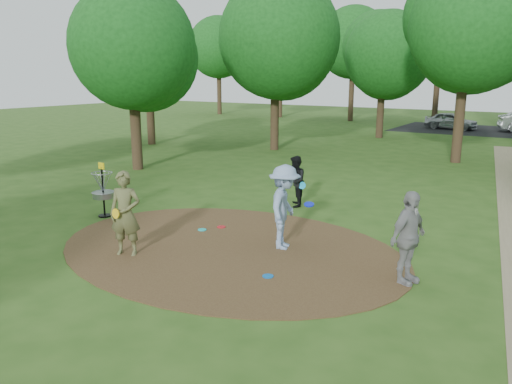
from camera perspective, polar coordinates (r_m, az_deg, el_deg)
The scene contains 13 objects.
ground at distance 11.59m, azimuth -3.21°, elevation -6.46°, with size 100.00×100.00×0.00m, color #2D5119.
dirt_clearing at distance 11.59m, azimuth -3.21°, elevation -6.41°, with size 8.40×8.40×0.02m, color #47301C.
parking_lot at distance 39.28m, azimuth 26.09°, elevation 6.24°, with size 14.00×8.00×0.01m, color black.
player_observer_with_disc at distance 11.27m, azimuth -14.71°, elevation -2.42°, with size 0.82×0.70×1.89m.
player_throwing_with_disc at distance 11.33m, azimuth 3.26°, elevation -1.76°, with size 1.30×1.42×1.95m.
player_walking_with_disc at distance 15.04m, azimuth 4.49°, elevation 1.21°, with size 0.86×0.94×1.55m.
player_waiting_with_disc at distance 9.86m, azimuth 16.99°, elevation -5.04°, with size 0.71×1.14×1.82m.
disc_ground_cyan at distance 12.90m, azimuth -6.17°, elevation -4.31°, with size 0.22×0.22×0.02m, color #18C4C4.
disc_ground_blue at distance 9.99m, azimuth 1.37°, elevation -9.59°, with size 0.22×0.22×0.02m, color blue.
disc_ground_red at distance 13.09m, azimuth -3.98°, elevation -3.99°, with size 0.22×0.22×0.02m, color red.
car_left at distance 39.28m, azimuth 21.40°, elevation 7.59°, with size 1.47×3.65×1.24m, color #9FA2A6.
disc_golf_basket at distance 14.54m, azimuth -17.11°, elevation 0.64°, with size 0.63×0.63×1.54m.
tree_ring at distance 17.78m, azimuth 18.86°, elevation 16.91°, with size 37.06×45.76×9.01m.
Camera 1 is at (6.40, -8.83, 3.91)m, focal length 35.00 mm.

